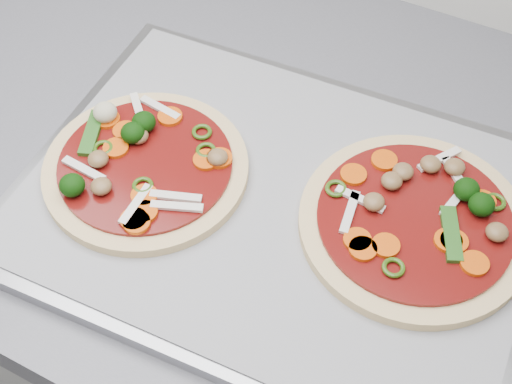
% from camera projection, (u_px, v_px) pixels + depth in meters
% --- Properties ---
extents(baking_tray, '(0.50, 0.39, 0.02)m').
position_uv_depth(baking_tray, '(278.00, 207.00, 0.68)').
color(baking_tray, gray).
rests_on(baking_tray, countertop).
extents(parchment, '(0.48, 0.36, 0.00)m').
position_uv_depth(parchment, '(278.00, 202.00, 0.67)').
color(parchment, gray).
rests_on(parchment, baking_tray).
extents(pizza_left, '(0.23, 0.23, 0.03)m').
position_uv_depth(pizza_left, '(143.00, 165.00, 0.68)').
color(pizza_left, '#E9C684').
rests_on(pizza_left, parchment).
extents(pizza_right, '(0.21, 0.21, 0.04)m').
position_uv_depth(pizza_right, '(416.00, 220.00, 0.64)').
color(pizza_right, '#E9C684').
rests_on(pizza_right, parchment).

